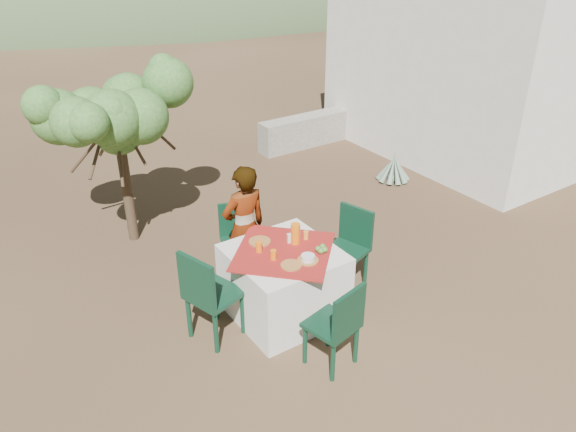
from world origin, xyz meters
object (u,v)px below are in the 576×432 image
Objects in this scene: guesthouse at (476,62)px; chair_right at (350,244)px; table at (284,282)px; person at (245,228)px; juice_pitcher at (295,234)px; shrub_tree at (120,121)px; chair_left at (208,293)px; chair_far at (238,236)px; chair_near at (338,324)px; agave at (393,169)px.

chair_right is at bearing -154.05° from guesthouse.
table is 0.90× the size of person.
person reaches higher than juice_pitcher.
guesthouse is (5.41, 2.25, 1.12)m from table.
juice_pitcher is (0.89, -2.36, -0.69)m from shrub_tree.
juice_pitcher is at bearing 110.15° from person.
table is 1.42× the size of chair_right.
chair_left is at bearing 37.91° from person.
guesthouse reaches higher than chair_far.
shrub_tree is at bearing -162.47° from chair_right.
person reaches higher than chair_left.
chair_right is (0.91, -0.89, 0.04)m from chair_far.
chair_right is 5.10m from guesthouse.
chair_right is at bearing 145.93° from person.
shrub_tree is (0.12, 2.37, 1.01)m from chair_left.
chair_left is (-0.83, -0.90, 0.08)m from chair_far.
shrub_tree reaches higher than chair_near.
person is 6.66× the size of juice_pitcher.
person is at bearing -68.28° from chair_left.
chair_right reaches higher than chair_near.
chair_right is at bearing -55.69° from shrub_tree.
shrub_tree is (-0.65, 1.74, 0.84)m from person.
guesthouse is at bearing 11.07° from agave.
chair_far is 0.99m from juice_pitcher.
shrub_tree is 3.55× the size of agave.
shrub_tree is 6.12m from guesthouse.
juice_pitcher is at bearing 18.62° from table.
chair_right is 0.63× the size of person.
chair_near is (-0.04, -0.94, 0.12)m from table.
chair_near is 1.38m from chair_right.
guesthouse is (6.12, -0.18, -0.06)m from shrub_tree.
shrub_tree is at bearing -70.79° from person.
table is 5.97m from guesthouse.
guesthouse is at bearing -1.69° from shrub_tree.
chair_near is 0.21× the size of guesthouse.
guesthouse is at bearing 99.16° from chair_right.
shrub_tree is at bearing 134.57° from chair_far.
shrub_tree reaches higher than chair_right.
shrub_tree is at bearing 110.66° from juice_pitcher.
shrub_tree reaches higher than agave.
chair_right is at bearing -0.42° from juice_pitcher.
chair_left is 6.68m from guesthouse.
chair_right reaches higher than chair_far.
juice_pitcher reaches higher than chair_right.
juice_pitcher reaches higher than table.
table is 5.99× the size of juice_pitcher.
chair_near reaches higher than chair_far.
chair_near is 0.45× the size of shrub_tree.
chair_right is 1.64× the size of agave.
guesthouse is (5.47, 1.56, 0.78)m from person.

